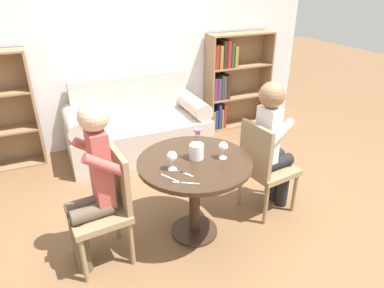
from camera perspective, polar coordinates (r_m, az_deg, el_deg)
name	(u,v)px	position (r m, az deg, el deg)	size (l,w,h in m)	color
ground_plane	(194,232)	(3.10, 0.39, -14.41)	(16.00, 16.00, 0.00)	brown
back_wall	(122,37)	(4.42, -11.60, 17.12)	(5.20, 0.05, 2.70)	silver
round_table	(195,176)	(2.76, 0.43, -5.43)	(0.91, 0.91, 0.72)	#382619
couch	(138,128)	(4.31, -9.03, 2.63)	(1.68, 0.80, 0.92)	beige
bookshelf_right	(230,80)	(4.95, 6.29, 10.50)	(0.95, 0.28, 1.33)	#93704C
chair_left	(107,203)	(2.66, -14.02, -9.56)	(0.46, 0.46, 0.90)	#937A56
chair_right	(264,164)	(3.14, 11.91, -3.35)	(0.47, 0.47, 0.90)	#937A56
person_left	(92,184)	(2.53, -16.33, -6.41)	(0.44, 0.36, 1.30)	brown
person_right	(273,143)	(3.12, 13.30, 0.15)	(0.44, 0.37, 1.25)	black
wine_glass_left	(172,157)	(2.52, -3.35, -2.17)	(0.08, 0.08, 0.15)	white
wine_glass_right	(223,147)	(2.68, 5.23, -0.50)	(0.08, 0.08, 0.14)	white
flower_vase	(197,150)	(2.68, 0.76, -0.97)	(0.12, 0.12, 0.26)	silver
knife_left_setting	(171,178)	(2.46, -3.49, -5.74)	(0.10, 0.17, 0.00)	silver
fork_left_setting	(182,173)	(2.52, -1.64, -4.77)	(0.11, 0.17, 0.00)	silver
knife_right_setting	(180,172)	(2.53, -2.10, -4.63)	(0.12, 0.16, 0.00)	silver
fork_right_setting	(186,183)	(2.40, -1.02, -6.48)	(0.17, 0.11, 0.00)	silver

